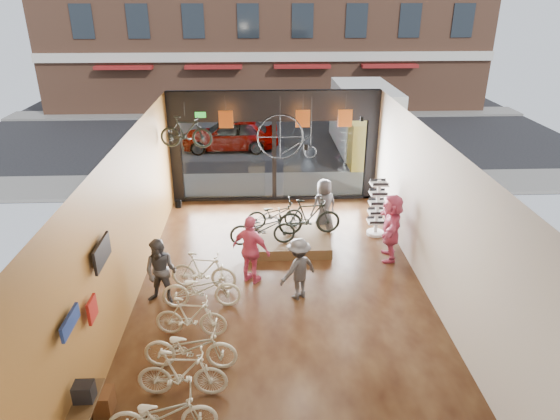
{
  "coord_description": "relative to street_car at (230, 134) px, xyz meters",
  "views": [
    {
      "loc": [
        -0.5,
        -10.29,
        6.77
      ],
      "look_at": [
        0.0,
        1.4,
        1.59
      ],
      "focal_mm": 32.0,
      "sensor_mm": 36.0,
      "label": 1
    }
  ],
  "objects": [
    {
      "name": "wall_merch",
      "position": [
        -1.56,
        -15.5,
        0.56
      ],
      "size": [
        0.4,
        2.4,
        2.6
      ],
      "primitive_type": null,
      "color": "navy",
      "rests_on": "wall_left"
    },
    {
      "name": "sidewalk_far",
      "position": [
        1.82,
        7.0,
        -0.68
      ],
      "size": [
        30.0,
        2.0,
        0.12
      ],
      "primitive_type": "cube",
      "color": "slate",
      "rests_on": "ground"
    },
    {
      "name": "floor_bike_2",
      "position": [
        -0.07,
        -14.52,
        -0.27
      ],
      "size": [
        1.86,
        0.77,
        0.95
      ],
      "primitive_type": "imported",
      "rotation": [
        0.0,
        0.0,
        1.49
      ],
      "color": "beige",
      "rests_on": "ground_plane"
    },
    {
      "name": "ground_plane",
      "position": [
        1.82,
        -12.0,
        -0.76
      ],
      "size": [
        7.0,
        12.0,
        0.04
      ],
      "primitive_type": "cube",
      "color": "black",
      "rests_on": "ground"
    },
    {
      "name": "floor_bike_3",
      "position": [
        -0.19,
        -13.53,
        -0.28
      ],
      "size": [
        1.57,
        0.61,
        0.92
      ],
      "primitive_type": "imported",
      "rotation": [
        0.0,
        0.0,
        1.46
      ],
      "color": "beige",
      "rests_on": "ground_plane"
    },
    {
      "name": "box_truck",
      "position": [
        6.1,
        -1.0,
        0.68
      ],
      "size": [
        2.42,
        7.25,
        2.85
      ],
      "primitive_type": null,
      "color": "silver",
      "rests_on": "street_road"
    },
    {
      "name": "street_road",
      "position": [
        1.82,
        3.0,
        -0.75
      ],
      "size": [
        30.0,
        18.0,
        0.02
      ],
      "primitive_type": "cube",
      "color": "black",
      "rests_on": "ground"
    },
    {
      "name": "floor_bike_0",
      "position": [
        -0.33,
        -16.17,
        -0.28
      ],
      "size": [
        1.83,
        0.75,
        0.94
      ],
      "primitive_type": "imported",
      "rotation": [
        0.0,
        0.0,
        1.64
      ],
      "color": "beige",
      "rests_on": "ground_plane"
    },
    {
      "name": "wall_right",
      "position": [
        5.34,
        -12.0,
        1.16
      ],
      "size": [
        0.04,
        12.0,
        3.8
      ],
      "primitive_type": "cube",
      "color": "beige",
      "rests_on": "ground"
    },
    {
      "name": "jersey_left",
      "position": [
        0.29,
        -6.8,
        2.31
      ],
      "size": [
        0.45,
        0.03,
        0.55
      ],
      "primitive_type": "cube",
      "color": "#CC5919",
      "rests_on": "ceiling"
    },
    {
      "name": "ceiling",
      "position": [
        1.82,
        -12.0,
        3.08
      ],
      "size": [
        7.0,
        12.0,
        0.04
      ],
      "primitive_type": "cube",
      "color": "black",
      "rests_on": "ground"
    },
    {
      "name": "floor_bike_1",
      "position": [
        -0.13,
        -15.25,
        -0.25
      ],
      "size": [
        1.66,
        0.54,
        0.98
      ],
      "primitive_type": "imported",
      "rotation": [
        0.0,
        0.0,
        1.52
      ],
      "color": "beige",
      "rests_on": "ground_plane"
    },
    {
      "name": "penny_farthing",
      "position": [
        2.28,
        -7.11,
        1.76
      ],
      "size": [
        1.83,
        0.06,
        1.46
      ],
      "primitive_type": null,
      "color": "black",
      "rests_on": "ceiling"
    },
    {
      "name": "sunglasses_rack",
      "position": [
        4.77,
        -8.93,
        0.12
      ],
      "size": [
        0.54,
        0.45,
        1.74
      ],
      "primitive_type": null,
      "rotation": [
        0.0,
        0.0,
        -0.06
      ],
      "color": "white",
      "rests_on": "ground_plane"
    },
    {
      "name": "display_bike_right",
      "position": [
        1.75,
        -8.96,
        -0.01
      ],
      "size": [
        1.72,
        0.75,
        0.88
      ],
      "primitive_type": "imported",
      "rotation": [
        0.0,
        0.0,
        1.68
      ],
      "color": "black",
      "rests_on": "display_platform"
    },
    {
      "name": "jersey_right",
      "position": [
        4.05,
        -6.8,
        2.31
      ],
      "size": [
        0.45,
        0.03,
        0.55
      ],
      "primitive_type": "cube",
      "color": "#CC5919",
      "rests_on": "ceiling"
    },
    {
      "name": "street_car",
      "position": [
        0.0,
        0.0,
        0.0
      ],
      "size": [
        4.37,
        1.76,
        1.49
      ],
      "primitive_type": "imported",
      "rotation": [
        0.0,
        0.0,
        -1.57
      ],
      "color": "gray",
      "rests_on": "street_road"
    },
    {
      "name": "jersey_mid",
      "position": [
        2.71,
        -6.8,
        2.31
      ],
      "size": [
        0.45,
        0.03,
        0.55
      ],
      "primitive_type": "cube",
      "color": "#CC5919",
      "rests_on": "ceiling"
    },
    {
      "name": "exit_sign",
      "position": [
        -0.58,
        -6.12,
        2.31
      ],
      "size": [
        0.35,
        0.06,
        0.18
      ],
      "primitive_type": "cube",
      "color": "#198C26",
      "rests_on": "storefront"
    },
    {
      "name": "customer_2",
      "position": [
        1.07,
        -11.43,
        0.15
      ],
      "size": [
        1.13,
        0.93,
        1.8
      ],
      "primitive_type": "imported",
      "rotation": [
        0.0,
        0.0,
        2.59
      ],
      "color": "#CC4C72",
      "rests_on": "ground_plane"
    },
    {
      "name": "floor_bike_4",
      "position": [
        -0.07,
        -12.48,
        -0.27
      ],
      "size": [
        1.82,
        0.65,
        0.95
      ],
      "primitive_type": "imported",
      "rotation": [
        0.0,
        0.0,
        1.58
      ],
      "color": "beige",
      "rests_on": "ground_plane"
    },
    {
      "name": "floor_bike_5",
      "position": [
        -0.1,
        -11.71,
        -0.25
      ],
      "size": [
        1.7,
        0.76,
        0.98
      ],
      "primitive_type": "imported",
      "rotation": [
        0.0,
        0.0,
        1.39
      ],
      "color": "beige",
      "rests_on": "ground_plane"
    },
    {
      "name": "customer_3",
      "position": [
        2.19,
        -12.18,
        0.03
      ],
      "size": [
        1.15,
        1.04,
        1.55
      ],
      "primitive_type": "imported",
      "rotation": [
        0.0,
        0.0,
        3.75
      ],
      "color": "#3F3F44",
      "rests_on": "ground_plane"
    },
    {
      "name": "display_bike_mid",
      "position": [
        2.71,
        -9.41,
        0.1
      ],
      "size": [
        1.84,
        0.66,
        1.08
      ],
      "primitive_type": "imported",
      "rotation": [
        0.0,
        0.0,
        1.65
      ],
      "color": "black",
      "rests_on": "display_platform"
    },
    {
      "name": "display_platform",
      "position": [
        2.07,
        -9.54,
        -0.59
      ],
      "size": [
        2.4,
        1.8,
        0.3
      ],
      "primitive_type": "cube",
      "color": "#482E1C",
      "rests_on": "ground_plane"
    },
    {
      "name": "display_bike_left",
      "position": [
        1.37,
        -9.98,
        0.03
      ],
      "size": [
        1.85,
        0.77,
        0.95
      ],
      "primitive_type": "imported",
      "rotation": [
        0.0,
        0.0,
        1.65
      ],
      "color": "black",
      "rests_on": "display_platform"
    },
    {
      "name": "wall_left",
      "position": [
        -1.7,
        -12.0,
        1.16
      ],
      "size": [
        0.04,
        12.0,
        3.8
      ],
      "primitive_type": "cube",
      "color": "#A77230",
      "rests_on": "ground"
    },
    {
      "name": "customer_5",
      "position": [
        4.82,
        -10.38,
        0.19
      ],
      "size": [
        0.9,
        1.82,
        1.87
      ],
      "primitive_type": "imported",
      "rotation": [
        0.0,
        0.0,
        4.51
      ],
      "color": "#CC4C72",
      "rests_on": "ground_plane"
    },
    {
      "name": "customer_4",
      "position": [
        3.23,
        -8.61,
        0.09
      ],
      "size": [
        0.95,
        0.8,
        1.66
      ],
      "primitive_type": "imported",
      "rotation": [
        0.0,
        0.0,
        3.53
      ],
      "color": "#3F3F44",
      "rests_on": "ground_plane"
    },
    {
      "name": "hung_bike",
      "position": [
        -0.84,
        -7.8,
        2.18
      ],
      "size": [
        1.63,
        0.67,
        0.95
      ],
      "primitive_type": "imported",
      "rotation": [
        0.0,
        0.0,
        1.43
      ],
      "color": "black",
      "rests_on": "ceiling"
    },
    {
      "name": "sidewalk_near",
      "position": [
        1.82,
        -4.8,
        -0.68
      ],
      "size": [
        30.0,
        2.4,
        0.12
      ],
      "primitive_type": "cube",
      "color": "slate",
      "rests_on": "ground"
    },
    {
      "name": "storefront",
      "position": [
        1.82,
        -6.0,
        1.16
      ],
      "size": [
        7.0,
        0.26,
        3.8
      ],
      "primitive_type": null,
      "color": "black",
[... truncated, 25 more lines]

